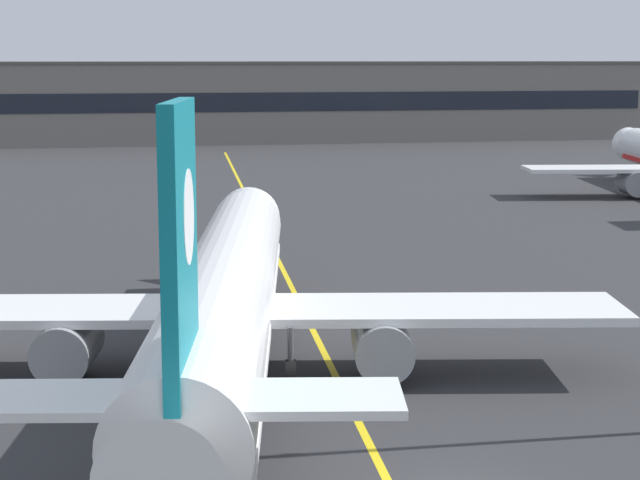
{
  "coord_description": "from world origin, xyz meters",
  "views": [
    {
      "loc": [
        -10.01,
        -29.21,
        12.65
      ],
      "look_at": [
        -0.87,
        17.34,
        4.78
      ],
      "focal_mm": 61.55,
      "sensor_mm": 36.0,
      "label": 1
    }
  ],
  "objects": [
    {
      "name": "safety_cone_by_nose_gear",
      "position": [
        -4.29,
        28.83,
        0.26
      ],
      "size": [
        0.44,
        0.44,
        0.55
      ],
      "color": "orange",
      "rests_on": "ground"
    },
    {
      "name": "terminal_building",
      "position": [
        3.52,
        137.68,
        6.11
      ],
      "size": [
        144.45,
        12.4,
        12.21
      ],
      "color": "slate",
      "rests_on": "ground"
    },
    {
      "name": "airliner_foreground",
      "position": [
        -5.55,
        12.97,
        3.37
      ],
      "size": [
        32.35,
        41.33,
        11.65
      ],
      "color": "white",
      "rests_on": "ground"
    },
    {
      "name": "taxiway_centreline",
      "position": [
        0.0,
        30.0,
        0.0
      ],
      "size": [
        12.35,
        179.62,
        0.01
      ],
      "primitive_type": "cube",
      "rotation": [
        0.0,
        0.0,
        -0.07
      ],
      "color": "yellow",
      "rests_on": "ground"
    }
  ]
}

